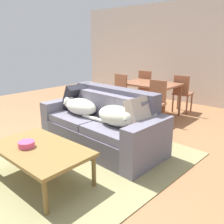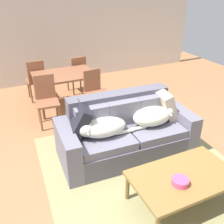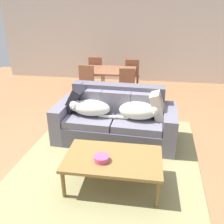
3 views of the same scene
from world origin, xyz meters
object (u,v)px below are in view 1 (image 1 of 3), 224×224
at_px(throw_pillow_by_right_arm, 142,114).
at_px(dining_table, 150,86).
at_px(throw_pillow_by_left_arm, 77,97).
at_px(dining_chair_near_left, 117,93).
at_px(dog_on_right_cushion, 117,116).
at_px(bowl_on_coffee_table, 26,144).
at_px(dog_on_left_cushion, 79,106).
at_px(couch, 103,125).
at_px(dining_chair_near_right, 155,101).
at_px(dining_chair_far_left, 147,87).
at_px(dining_chair_far_right, 182,92).
at_px(coffee_table, 40,151).

bearing_deg(throw_pillow_by_right_arm, dining_table, 119.42).
distance_m(throw_pillow_by_left_arm, dining_chair_near_left, 1.36).
height_order(dog_on_right_cushion, bowl_on_coffee_table, dog_on_right_cushion).
xyz_separation_m(dog_on_left_cushion, throw_pillow_by_right_arm, (1.15, 0.13, 0.07)).
xyz_separation_m(couch, dining_table, (-0.40, 2.00, 0.32)).
bearing_deg(dining_chair_near_right, throw_pillow_by_left_arm, -125.39).
distance_m(bowl_on_coffee_table, dining_chair_far_left, 4.00).
bearing_deg(dog_on_left_cushion, dining_chair_near_left, 109.55).
relative_size(dining_chair_near_left, dining_chair_far_right, 1.05).
distance_m(coffee_table, bowl_on_coffee_table, 0.18).
relative_size(couch, dining_chair_near_left, 2.23).
relative_size(throw_pillow_by_left_arm, dining_chair_near_left, 0.50).
bearing_deg(dining_chair_near_left, dining_chair_far_right, 55.69).
bearing_deg(bowl_on_coffee_table, dining_chair_near_left, 108.11).
relative_size(dog_on_left_cushion, dining_table, 0.66).
bearing_deg(dining_chair_far_right, dining_chair_far_left, -3.15).
bearing_deg(couch, throw_pillow_by_right_arm, 4.30).
relative_size(couch, throw_pillow_by_left_arm, 4.47).
xyz_separation_m(dog_on_left_cushion, dog_on_right_cushion, (0.84, -0.02, 0.01)).
bearing_deg(dining_table, coffee_table, -80.64).
bearing_deg(dining_table, dining_chair_near_left, -130.92).
distance_m(dog_on_left_cushion, dining_table, 2.11).
bearing_deg(throw_pillow_by_right_arm, dining_chair_near_left, 138.99).
bearing_deg(couch, dining_chair_far_left, 111.50).
bearing_deg(dog_on_right_cushion, dining_chair_far_right, 99.38).
xyz_separation_m(couch, throw_pillow_by_left_arm, (-0.71, 0.09, 0.34)).
relative_size(throw_pillow_by_right_arm, dining_chair_near_right, 0.51).
relative_size(dog_on_left_cushion, dog_on_right_cushion, 1.05).
bearing_deg(throw_pillow_by_left_arm, dining_chair_near_right, 60.17).
height_order(coffee_table, dining_chair_near_left, dining_chair_near_left).
bearing_deg(dining_table, bowl_on_coffee_table, -83.14).
bearing_deg(coffee_table, dining_chair_near_right, 91.49).
bearing_deg(coffee_table, bowl_on_coffee_table, -145.26).
xyz_separation_m(throw_pillow_by_right_arm, dining_chair_far_right, (-0.63, 2.61, -0.18)).
xyz_separation_m(dog_on_right_cushion, dining_chair_near_right, (-0.34, 1.58, -0.12)).
bearing_deg(dog_on_right_cushion, throw_pillow_by_left_arm, 171.85).
relative_size(bowl_on_coffee_table, dining_table, 0.16).
xyz_separation_m(couch, dining_chair_far_right, (0.09, 2.63, 0.15)).
height_order(couch, dining_chair_far_left, dining_chair_far_left).
height_order(dog_on_right_cushion, coffee_table, dog_on_right_cushion).
relative_size(couch, dining_chair_far_left, 2.24).
bearing_deg(couch, dog_on_left_cushion, -163.02).
bearing_deg(dining_chair_near_left, throw_pillow_by_right_arm, -36.30).
distance_m(dog_on_left_cushion, dining_chair_near_right, 1.64).
relative_size(bowl_on_coffee_table, dining_chair_far_left, 0.20).
distance_m(couch, dog_on_left_cushion, 0.52).
relative_size(dining_chair_far_left, dining_chair_far_right, 1.04).
bearing_deg(dining_chair_near_right, dog_on_right_cushion, -83.38).
bearing_deg(dining_chair_far_left, dining_chair_near_right, 128.54).
xyz_separation_m(couch, dining_chair_near_right, (0.07, 1.45, 0.15)).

